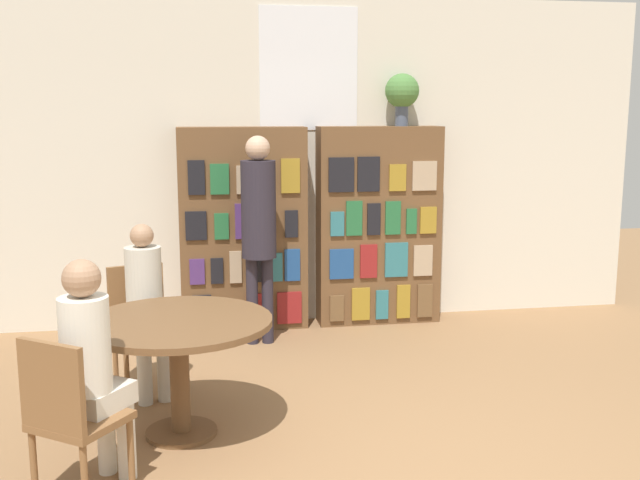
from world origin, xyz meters
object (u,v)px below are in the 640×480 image
(flower_vase, at_px, (402,93))
(chair_left_side, at_px, (141,321))
(bookshelf_right, at_px, (378,226))
(reading_table, at_px, (178,340))
(chair_near_camera, at_px, (69,412))
(librarian_standing, at_px, (259,218))
(seated_reader_left, at_px, (146,301))
(seated_reader_right, at_px, (92,360))
(bookshelf_left, at_px, (243,230))

(flower_vase, bearing_deg, chair_left_side, -148.74)
(bookshelf_right, bearing_deg, reading_table, -128.75)
(chair_near_camera, bearing_deg, librarian_standing, 100.43)
(reading_table, bearing_deg, flower_vase, 48.28)
(librarian_standing, bearing_deg, flower_vase, 20.31)
(bookshelf_right, height_order, seated_reader_left, bookshelf_right)
(seated_reader_left, height_order, librarian_standing, librarian_standing)
(bookshelf_right, height_order, flower_vase, flower_vase)
(flower_vase, height_order, reading_table, flower_vase)
(seated_reader_right, bearing_deg, librarian_standing, 101.15)
(bookshelf_right, relative_size, reading_table, 1.60)
(flower_vase, relative_size, chair_left_side, 0.54)
(librarian_standing, bearing_deg, seated_reader_right, -114.68)
(reading_table, distance_m, seated_reader_left, 0.73)
(chair_near_camera, xyz_separation_m, seated_reader_left, (0.31, 1.43, 0.19))
(flower_vase, distance_m, chair_near_camera, 4.27)
(bookshelf_right, distance_m, seated_reader_left, 2.58)
(flower_vase, relative_size, seated_reader_left, 0.39)
(reading_table, bearing_deg, bookshelf_right, 51.25)
(chair_left_side, bearing_deg, seated_reader_right, 66.19)
(seated_reader_right, distance_m, librarian_standing, 2.62)
(chair_left_side, xyz_separation_m, librarian_standing, (0.94, 0.89, 0.59))
(bookshelf_right, relative_size, seated_reader_left, 1.51)
(seated_reader_right, bearing_deg, reading_table, 90.00)
(seated_reader_left, height_order, seated_reader_right, seated_reader_right)
(flower_vase, xyz_separation_m, librarian_standing, (-1.37, -0.51, -1.05))
(bookshelf_left, relative_size, librarian_standing, 1.03)
(librarian_standing, bearing_deg, chair_left_side, -136.38)
(flower_vase, height_order, chair_near_camera, flower_vase)
(chair_near_camera, xyz_separation_m, librarian_standing, (1.19, 2.50, 0.59))
(chair_left_side, distance_m, seated_reader_left, 0.26)
(seated_reader_right, relative_size, librarian_standing, 0.71)
(chair_left_side, relative_size, seated_reader_right, 0.71)
(librarian_standing, bearing_deg, seated_reader_left, -129.50)
(bookshelf_left, height_order, flower_vase, flower_vase)
(reading_table, bearing_deg, librarian_standing, 69.65)
(reading_table, height_order, seated_reader_right, seated_reader_right)
(bookshelf_left, xyz_separation_m, reading_table, (-0.55, -2.26, -0.30))
(seated_reader_right, height_order, librarian_standing, librarian_standing)
(flower_vase, relative_size, reading_table, 0.41)
(librarian_standing, bearing_deg, bookshelf_left, 101.11)
(chair_near_camera, bearing_deg, chair_left_side, 117.00)
(bookshelf_right, relative_size, chair_left_side, 2.07)
(bookshelf_right, xyz_separation_m, librarian_standing, (-1.16, -0.50, 0.17))
(chair_near_camera, relative_size, librarian_standing, 0.50)
(bookshelf_right, height_order, chair_near_camera, bookshelf_right)
(reading_table, xyz_separation_m, chair_left_side, (-0.28, 0.87, -0.12))
(chair_near_camera, height_order, chair_left_side, same)
(bookshelf_right, xyz_separation_m, reading_table, (-1.81, -2.26, -0.30))
(seated_reader_left, bearing_deg, reading_table, 90.00)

